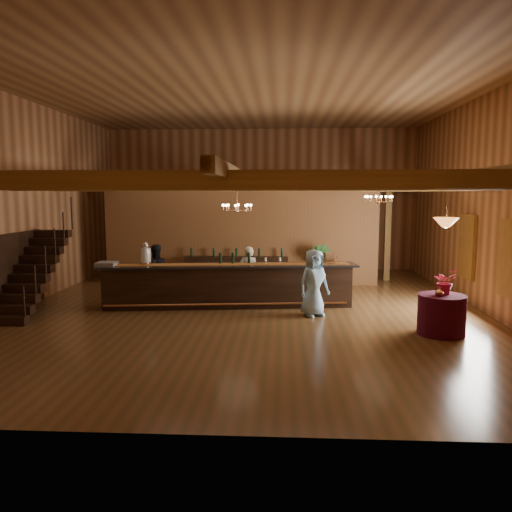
{
  "coord_description": "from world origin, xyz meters",
  "views": [
    {
      "loc": [
        0.89,
        -12.85,
        3.0
      ],
      "look_at": [
        0.15,
        0.89,
        1.27
      ],
      "focal_mm": 35.0,
      "sensor_mm": 36.0,
      "label": 1
    }
  ],
  "objects_px": {
    "beverage_dispenser": "(146,254)",
    "pendant_lamp": "(446,222)",
    "chandelier_left": "(237,207)",
    "staff_second": "(155,272)",
    "backbar_shelf": "(237,271)",
    "floor_plant": "(318,265)",
    "raffle_drum": "(330,257)",
    "bartender": "(249,273)",
    "chandelier_right": "(379,199)",
    "round_table": "(441,315)",
    "guest": "(314,283)",
    "tasting_bar": "(228,285)"
  },
  "relations": [
    {
      "from": "floor_plant",
      "to": "pendant_lamp",
      "type": "bearing_deg",
      "value": -67.34
    },
    {
      "from": "tasting_bar",
      "to": "chandelier_right",
      "type": "relative_size",
      "value": 8.59
    },
    {
      "from": "pendant_lamp",
      "to": "round_table",
      "type": "bearing_deg",
      "value": 0.0
    },
    {
      "from": "round_table",
      "to": "pendant_lamp",
      "type": "height_order",
      "value": "pendant_lamp"
    },
    {
      "from": "beverage_dispenser",
      "to": "pendant_lamp",
      "type": "bearing_deg",
      "value": -17.41
    },
    {
      "from": "pendant_lamp",
      "to": "bartender",
      "type": "relative_size",
      "value": 0.59
    },
    {
      "from": "bartender",
      "to": "raffle_drum",
      "type": "bearing_deg",
      "value": 163.41
    },
    {
      "from": "floor_plant",
      "to": "tasting_bar",
      "type": "bearing_deg",
      "value": -130.54
    },
    {
      "from": "backbar_shelf",
      "to": "bartender",
      "type": "bearing_deg",
      "value": -76.0
    },
    {
      "from": "pendant_lamp",
      "to": "beverage_dispenser",
      "type": "bearing_deg",
      "value": 162.59
    },
    {
      "from": "raffle_drum",
      "to": "chandelier_left",
      "type": "distance_m",
      "value": 2.88
    },
    {
      "from": "tasting_bar",
      "to": "raffle_drum",
      "type": "distance_m",
      "value": 2.8
    },
    {
      "from": "raffle_drum",
      "to": "round_table",
      "type": "bearing_deg",
      "value": -50.96
    },
    {
      "from": "backbar_shelf",
      "to": "chandelier_left",
      "type": "height_order",
      "value": "chandelier_left"
    },
    {
      "from": "chandelier_right",
      "to": "staff_second",
      "type": "relative_size",
      "value": 0.51
    },
    {
      "from": "chandelier_right",
      "to": "floor_plant",
      "type": "bearing_deg",
      "value": 142.41
    },
    {
      "from": "raffle_drum",
      "to": "floor_plant",
      "type": "distance_m",
      "value": 2.82
    },
    {
      "from": "tasting_bar",
      "to": "floor_plant",
      "type": "xyz_separation_m",
      "value": [
        2.57,
        3.01,
        0.13
      ]
    },
    {
      "from": "chandelier_left",
      "to": "pendant_lamp",
      "type": "distance_m",
      "value": 5.61
    },
    {
      "from": "tasting_bar",
      "to": "bartender",
      "type": "relative_size",
      "value": 4.47
    },
    {
      "from": "raffle_drum",
      "to": "pendant_lamp",
      "type": "relative_size",
      "value": 0.38
    },
    {
      "from": "backbar_shelf",
      "to": "chandelier_right",
      "type": "bearing_deg",
      "value": -17.01
    },
    {
      "from": "tasting_bar",
      "to": "pendant_lamp",
      "type": "distance_m",
      "value": 5.68
    },
    {
      "from": "tasting_bar",
      "to": "backbar_shelf",
      "type": "relative_size",
      "value": 2.04
    },
    {
      "from": "pendant_lamp",
      "to": "bartender",
      "type": "xyz_separation_m",
      "value": [
        -4.35,
        3.19,
        -1.63
      ]
    },
    {
      "from": "raffle_drum",
      "to": "backbar_shelf",
      "type": "xyz_separation_m",
      "value": [
        -2.76,
        2.85,
        -0.84
      ]
    },
    {
      "from": "beverage_dispenser",
      "to": "pendant_lamp",
      "type": "distance_m",
      "value": 7.38
    },
    {
      "from": "chandelier_left",
      "to": "staff_second",
      "type": "distance_m",
      "value": 2.98
    },
    {
      "from": "raffle_drum",
      "to": "beverage_dispenser",
      "type": "bearing_deg",
      "value": -174.68
    },
    {
      "from": "bartender",
      "to": "tasting_bar",
      "type": "bearing_deg",
      "value": 56.77
    },
    {
      "from": "beverage_dispenser",
      "to": "backbar_shelf",
      "type": "distance_m",
      "value": 4.02
    },
    {
      "from": "floor_plant",
      "to": "beverage_dispenser",
      "type": "bearing_deg",
      "value": -145.89
    },
    {
      "from": "raffle_drum",
      "to": "backbar_shelf",
      "type": "relative_size",
      "value": 0.1
    },
    {
      "from": "raffle_drum",
      "to": "staff_second",
      "type": "height_order",
      "value": "staff_second"
    },
    {
      "from": "bartender",
      "to": "floor_plant",
      "type": "relative_size",
      "value": 1.09
    },
    {
      "from": "raffle_drum",
      "to": "tasting_bar",
      "type": "bearing_deg",
      "value": -174.52
    },
    {
      "from": "raffle_drum",
      "to": "staff_second",
      "type": "xyz_separation_m",
      "value": [
        -4.87,
        0.58,
        -0.53
      ]
    },
    {
      "from": "beverage_dispenser",
      "to": "bartender",
      "type": "relative_size",
      "value": 0.39
    },
    {
      "from": "beverage_dispenser",
      "to": "backbar_shelf",
      "type": "bearing_deg",
      "value": 57.77
    },
    {
      "from": "raffle_drum",
      "to": "chandelier_left",
      "type": "relative_size",
      "value": 0.43
    },
    {
      "from": "round_table",
      "to": "chandelier_left",
      "type": "relative_size",
      "value": 1.24
    },
    {
      "from": "guest",
      "to": "round_table",
      "type": "bearing_deg",
      "value": -59.49
    },
    {
      "from": "backbar_shelf",
      "to": "guest",
      "type": "bearing_deg",
      "value": -59.84
    },
    {
      "from": "tasting_bar",
      "to": "backbar_shelf",
      "type": "height_order",
      "value": "tasting_bar"
    },
    {
      "from": "chandelier_left",
      "to": "bartender",
      "type": "xyz_separation_m",
      "value": [
        0.31,
        0.07,
        -1.85
      ]
    },
    {
      "from": "staff_second",
      "to": "pendant_lamp",
      "type": "bearing_deg",
      "value": 122.9
    },
    {
      "from": "beverage_dispenser",
      "to": "backbar_shelf",
      "type": "relative_size",
      "value": 0.18
    },
    {
      "from": "beverage_dispenser",
      "to": "staff_second",
      "type": "bearing_deg",
      "value": 91.49
    },
    {
      "from": "beverage_dispenser",
      "to": "raffle_drum",
      "type": "height_order",
      "value": "beverage_dispenser"
    },
    {
      "from": "beverage_dispenser",
      "to": "chandelier_left",
      "type": "relative_size",
      "value": 0.75
    }
  ]
}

